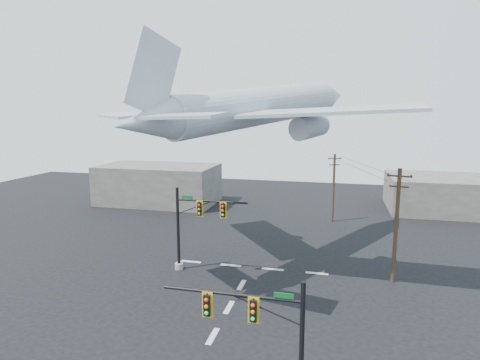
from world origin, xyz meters
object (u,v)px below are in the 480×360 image
(signal_mast_near, at_px, (270,342))
(utility_pole_a, at_px, (396,224))
(utility_pole_b, at_px, (334,187))
(signal_mast_far, at_px, (192,227))
(airliner, at_px, (261,107))

(signal_mast_near, xyz_separation_m, utility_pole_a, (7.76, 17.32, 1.45))
(utility_pole_b, bearing_deg, signal_mast_far, -144.72)
(signal_mast_near, bearing_deg, utility_pole_a, 65.87)
(signal_mast_far, relative_size, utility_pole_b, 0.85)
(signal_mast_far, height_order, utility_pole_a, utility_pole_a)
(signal_mast_near, xyz_separation_m, airliner, (-4.20, 19.66, 11.07))
(signal_mast_far, xyz_separation_m, utility_pole_b, (12.09, 20.08, 0.61))
(signal_mast_far, distance_m, utility_pole_b, 23.45)
(signal_mast_near, relative_size, utility_pole_b, 0.79)
(signal_mast_near, xyz_separation_m, signal_mast_far, (-9.64, 15.58, 0.42))
(utility_pole_b, relative_size, airliner, 0.31)
(signal_mast_far, xyz_separation_m, airliner, (5.44, 4.08, 10.65))
(utility_pole_b, height_order, airliner, airliner)
(signal_mast_near, relative_size, signal_mast_far, 0.93)
(signal_mast_near, xyz_separation_m, utility_pole_b, (2.45, 35.66, 1.03))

